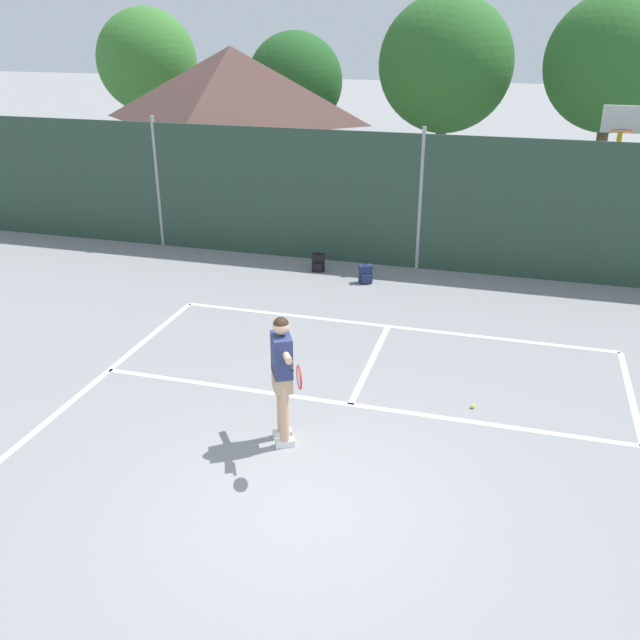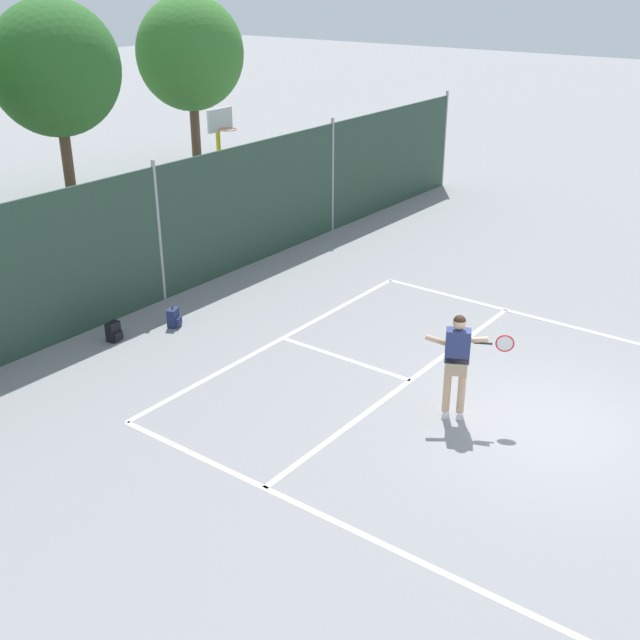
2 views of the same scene
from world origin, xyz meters
name	(u,v)px [view 2 (image 2 of 2)]	position (x,y,z in m)	size (l,w,h in m)	color
ground_plane	(538,423)	(0.00, 0.00, 0.00)	(120.00, 120.00, 0.00)	gray
court_markings	(502,411)	(0.00, 0.65, 0.00)	(8.30, 11.10, 0.01)	white
chainlink_fence	(159,235)	(0.00, 9.00, 1.53)	(26.09, 0.09, 3.20)	#284233
basketball_hoop	(221,155)	(4.17, 11.04, 2.31)	(0.90, 0.67, 3.55)	yellow
tennis_player	(458,357)	(-0.64, 1.25, 1.11)	(0.80, 1.25, 1.85)	silver
tennis_ball	(439,340)	(1.79, 2.87, 0.03)	(0.07, 0.07, 0.07)	#CCE033
backpack_black	(114,332)	(-2.14, 8.16, 0.19)	(0.31, 0.28, 0.46)	black
backpack_navy	(174,318)	(-0.93, 7.70, 0.19)	(0.33, 0.32, 0.46)	navy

